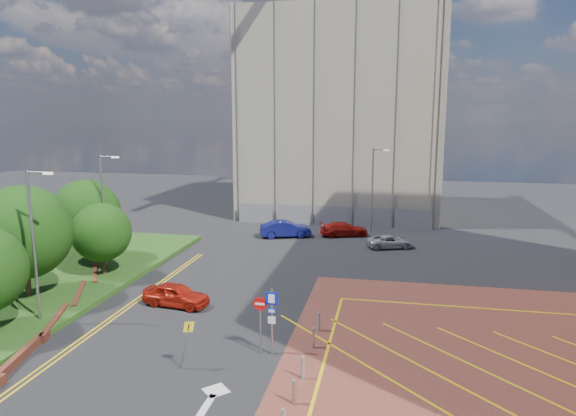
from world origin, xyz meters
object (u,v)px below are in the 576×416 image
(car_red_left, at_px, (176,295))
(warning_sign, at_px, (186,339))
(tree_c, at_px, (101,232))
(lamp_left_near, at_px, (34,240))
(lamp_left_far, at_px, (104,206))
(car_blue_back, at_px, (285,229))
(lamp_back, at_px, (373,187))
(tree_d, at_px, (86,213))
(car_silver_back, at_px, (390,242))
(tree_b, at_px, (23,232))
(sign_cluster, at_px, (267,314))
(car_red_back, at_px, (344,229))

(car_red_left, bearing_deg, warning_sign, -145.75)
(tree_c, height_order, lamp_left_near, lamp_left_near)
(tree_c, bearing_deg, car_red_left, -29.70)
(lamp_left_far, bearing_deg, car_blue_back, 48.65)
(lamp_back, bearing_deg, lamp_left_far, -139.14)
(tree_d, bearing_deg, car_silver_back, 22.25)
(tree_b, relative_size, sign_cluster, 2.11)
(lamp_left_far, relative_size, car_red_back, 1.80)
(car_red_left, bearing_deg, lamp_left_near, 130.95)
(car_silver_back, bearing_deg, tree_c, 102.76)
(tree_c, relative_size, lamp_left_near, 0.61)
(tree_c, height_order, car_blue_back, tree_c)
(car_blue_back, bearing_deg, warning_sign, 162.86)
(car_red_back, relative_size, car_silver_back, 1.15)
(lamp_left_near, xyz_separation_m, warning_sign, (9.59, -3.15, -3.23))
(tree_c, relative_size, sign_cluster, 1.53)
(lamp_left_far, height_order, car_red_left, lamp_left_far)
(lamp_left_near, bearing_deg, car_blue_back, 68.48)
(tree_c, bearing_deg, car_silver_back, 32.13)
(car_blue_back, bearing_deg, lamp_left_far, 119.66)
(tree_d, relative_size, warning_sign, 2.70)
(tree_b, relative_size, car_blue_back, 1.45)
(lamp_left_far, xyz_separation_m, warning_sign, (11.59, -13.15, -3.23))
(tree_d, bearing_deg, car_red_left, -34.93)
(car_blue_back, bearing_deg, tree_d, 112.19)
(lamp_back, bearing_deg, tree_c, -134.32)
(tree_d, distance_m, car_red_back, 22.36)
(warning_sign, bearing_deg, sign_cluster, 34.38)
(tree_d, distance_m, car_red_left, 12.69)
(tree_c, distance_m, car_blue_back, 17.48)
(tree_c, bearing_deg, lamp_left_far, 114.71)
(tree_b, distance_m, lamp_back, 30.21)
(sign_cluster, height_order, car_silver_back, sign_cluster)
(lamp_back, bearing_deg, car_silver_back, -73.53)
(lamp_back, height_order, car_blue_back, lamp_back)
(lamp_left_far, distance_m, warning_sign, 17.83)
(car_blue_back, xyz_separation_m, car_red_back, (5.23, 1.51, -0.12))
(tree_c, relative_size, car_blue_back, 1.06)
(lamp_left_near, bearing_deg, lamp_left_far, 101.31)
(tree_c, relative_size, lamp_left_far, 0.61)
(car_red_back, bearing_deg, lamp_back, -65.95)
(warning_sign, bearing_deg, lamp_back, 76.67)
(lamp_back, xyz_separation_m, car_silver_back, (1.73, -5.87, -3.82))
(sign_cluster, bearing_deg, lamp_left_far, 143.18)
(lamp_back, relative_size, car_red_back, 1.80)
(tree_d, xyz_separation_m, lamp_back, (20.58, 15.00, 0.49))
(car_blue_back, bearing_deg, sign_cluster, 170.64)
(car_red_back, bearing_deg, sign_cluster, 159.01)
(sign_cluster, distance_m, car_blue_back, 23.62)
(lamp_left_far, distance_m, car_red_back, 21.48)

